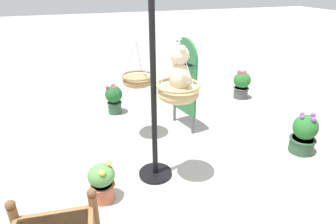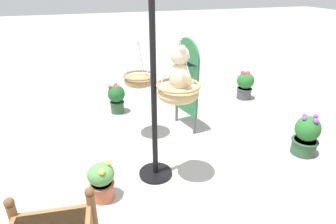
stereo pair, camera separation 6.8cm
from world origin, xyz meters
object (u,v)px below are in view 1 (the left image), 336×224
at_px(hanging_basket_with_teddy, 178,92).
at_px(potted_plant_flowering_red, 114,98).
at_px(hanging_basket_left_high, 138,80).
at_px(potted_plant_tall_leafy, 242,84).
at_px(display_sign_board, 184,77).
at_px(display_pole_central, 154,125).
at_px(potted_plant_small_succulent, 102,182).
at_px(teddy_bear, 181,71).
at_px(potted_plant_fern_front, 304,134).

relative_size(hanging_basket_with_teddy, potted_plant_flowering_red, 1.26).
xyz_separation_m(hanging_basket_left_high, potted_plant_flowering_red, (-1.03, -0.26, -0.68)).
distance_m(potted_plant_tall_leafy, display_sign_board, 1.99).
distance_m(display_pole_central, potted_plant_flowering_red, 2.17).
bearing_deg(potted_plant_small_succulent, potted_plant_tall_leafy, 124.50).
bearing_deg(teddy_bear, hanging_basket_left_high, -170.07).
bearing_deg(potted_plant_flowering_red, hanging_basket_with_teddy, 11.17).
distance_m(potted_plant_fern_front, potted_plant_flowering_red, 3.34).
bearing_deg(display_sign_board, teddy_bear, -24.09).
height_order(teddy_bear, potted_plant_tall_leafy, teddy_bear).
bearing_deg(potted_plant_small_succulent, display_sign_board, 131.69).
distance_m(potted_plant_tall_leafy, potted_plant_small_succulent, 3.96).
bearing_deg(potted_plant_small_succulent, potted_plant_fern_front, 91.45).
relative_size(potted_plant_flowering_red, potted_plant_tall_leafy, 0.93).
bearing_deg(display_pole_central, hanging_basket_left_high, 176.83).
height_order(display_pole_central, hanging_basket_left_high, display_pole_central).
height_order(potted_plant_fern_front, display_sign_board, display_sign_board).
height_order(display_pole_central, hanging_basket_with_teddy, display_pole_central).
relative_size(hanging_basket_left_high, potted_plant_small_succulent, 1.35).
distance_m(display_pole_central, teddy_bear, 0.77).
distance_m(hanging_basket_left_high, potted_plant_small_succulent, 1.70).
height_order(hanging_basket_with_teddy, potted_plant_fern_front, hanging_basket_with_teddy).
bearing_deg(hanging_basket_left_high, display_pole_central, -3.17).
bearing_deg(potted_plant_flowering_red, display_sign_board, 47.57).
xyz_separation_m(teddy_bear, potted_plant_fern_front, (0.02, 1.97, -1.15)).
bearing_deg(hanging_basket_left_high, teddy_bear, 9.93).
relative_size(display_pole_central, potted_plant_fern_front, 3.78).
bearing_deg(hanging_basket_with_teddy, display_sign_board, 155.00).
height_order(teddy_bear, potted_plant_small_succulent, teddy_bear).
height_order(teddy_bear, display_sign_board, teddy_bear).
distance_m(hanging_basket_with_teddy, potted_plant_flowering_red, 2.48).
bearing_deg(display_pole_central, teddy_bear, 61.37).
height_order(potted_plant_flowering_red, potted_plant_small_succulent, potted_plant_flowering_red).
relative_size(potted_plant_tall_leafy, potted_plant_small_succulent, 1.18).
bearing_deg(potted_plant_flowering_red, display_pole_central, 5.31).
xyz_separation_m(potted_plant_small_succulent, display_sign_board, (-1.40, 1.57, 0.66)).
bearing_deg(potted_plant_tall_leafy, potted_plant_small_succulent, -55.50).
xyz_separation_m(hanging_basket_left_high, potted_plant_tall_leafy, (-0.91, 2.49, -0.67)).
relative_size(hanging_basket_left_high, display_sign_board, 0.45).
bearing_deg(potted_plant_small_succulent, display_pole_central, 109.23).
xyz_separation_m(potted_plant_flowering_red, potted_plant_tall_leafy, (0.12, 2.74, 0.01)).
bearing_deg(potted_plant_fern_front, teddy_bear, -90.70).
bearing_deg(potted_plant_tall_leafy, potted_plant_flowering_red, -92.44).
bearing_deg(potted_plant_small_succulent, hanging_basket_left_high, 149.78).
height_order(display_pole_central, teddy_bear, display_pole_central).
bearing_deg(potted_plant_flowering_red, hanging_basket_left_high, 13.94).
relative_size(display_pole_central, teddy_bear, 4.49).
distance_m(potted_plant_flowering_red, display_sign_board, 1.55).
bearing_deg(potted_plant_tall_leafy, hanging_basket_left_high, -69.83).
xyz_separation_m(potted_plant_flowering_red, potted_plant_small_succulent, (2.36, -0.52, -0.04)).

